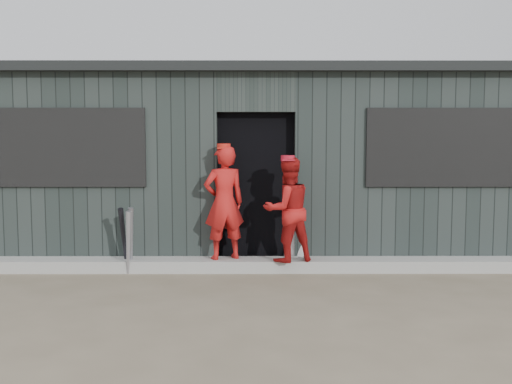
{
  "coord_description": "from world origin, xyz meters",
  "views": [
    {
      "loc": [
        -0.02,
        -5.25,
        1.64
      ],
      "look_at": [
        0.0,
        1.8,
        1.0
      ],
      "focal_mm": 40.0,
      "sensor_mm": 36.0,
      "label": 1
    }
  ],
  "objects_px": {
    "bat_mid": "(131,240)",
    "dugout": "(256,163)",
    "bat_right": "(124,240)",
    "player_grey_back": "(301,218)",
    "bat_left": "(128,243)",
    "player_red_right": "(288,210)",
    "player_red_left": "(224,203)"
  },
  "relations": [
    {
      "from": "player_red_left",
      "to": "bat_mid",
      "type": "bearing_deg",
      "value": -15.51
    },
    {
      "from": "bat_left",
      "to": "bat_right",
      "type": "bearing_deg",
      "value": 119.38
    },
    {
      "from": "bat_mid",
      "to": "bat_right",
      "type": "xyz_separation_m",
      "value": [
        -0.09,
        0.0,
        -0.0
      ]
    },
    {
      "from": "bat_left",
      "to": "player_red_right",
      "type": "distance_m",
      "value": 1.98
    },
    {
      "from": "bat_mid",
      "to": "player_grey_back",
      "type": "distance_m",
      "value": 2.2
    },
    {
      "from": "bat_right",
      "to": "bat_mid",
      "type": "bearing_deg",
      "value": -1.78
    },
    {
      "from": "player_grey_back",
      "to": "dugout",
      "type": "height_order",
      "value": "dugout"
    },
    {
      "from": "bat_mid",
      "to": "player_grey_back",
      "type": "xyz_separation_m",
      "value": [
        2.15,
        0.43,
        0.21
      ]
    },
    {
      "from": "bat_left",
      "to": "player_red_right",
      "type": "xyz_separation_m",
      "value": [
        1.94,
        0.11,
        0.39
      ]
    },
    {
      "from": "bat_left",
      "to": "bat_mid",
      "type": "relative_size",
      "value": 0.96
    },
    {
      "from": "player_red_right",
      "to": "bat_left",
      "type": "bearing_deg",
      "value": -18.82
    },
    {
      "from": "bat_right",
      "to": "player_red_left",
      "type": "relative_size",
      "value": 0.59
    },
    {
      "from": "bat_mid",
      "to": "player_red_right",
      "type": "distance_m",
      "value": 1.98
    },
    {
      "from": "bat_right",
      "to": "player_grey_back",
      "type": "distance_m",
      "value": 2.29
    },
    {
      "from": "bat_right",
      "to": "player_red_right",
      "type": "relative_size",
      "value": 0.66
    },
    {
      "from": "player_red_right",
      "to": "player_grey_back",
      "type": "bearing_deg",
      "value": -135.62
    },
    {
      "from": "bat_left",
      "to": "bat_mid",
      "type": "distance_m",
      "value": 0.16
    },
    {
      "from": "player_red_right",
      "to": "player_grey_back",
      "type": "height_order",
      "value": "player_red_right"
    },
    {
      "from": "bat_mid",
      "to": "player_red_right",
      "type": "relative_size",
      "value": 0.65
    },
    {
      "from": "bat_left",
      "to": "dugout",
      "type": "distance_m",
      "value": 2.63
    },
    {
      "from": "bat_left",
      "to": "player_grey_back",
      "type": "distance_m",
      "value": 2.24
    },
    {
      "from": "player_red_left",
      "to": "player_grey_back",
      "type": "height_order",
      "value": "player_red_left"
    },
    {
      "from": "bat_right",
      "to": "player_red_left",
      "type": "height_order",
      "value": "player_red_left"
    },
    {
      "from": "bat_right",
      "to": "player_grey_back",
      "type": "relative_size",
      "value": 0.68
    },
    {
      "from": "bat_left",
      "to": "dugout",
      "type": "bearing_deg",
      "value": 51.09
    },
    {
      "from": "bat_left",
      "to": "bat_right",
      "type": "relative_size",
      "value": 0.95
    },
    {
      "from": "bat_mid",
      "to": "player_red_left",
      "type": "bearing_deg",
      "value": 5.08
    },
    {
      "from": "bat_mid",
      "to": "bat_right",
      "type": "bearing_deg",
      "value": 178.22
    },
    {
      "from": "bat_right",
      "to": "dugout",
      "type": "bearing_deg",
      "value": 47.02
    },
    {
      "from": "player_red_right",
      "to": "player_red_left",
      "type": "bearing_deg",
      "value": -32.78
    },
    {
      "from": "bat_mid",
      "to": "dugout",
      "type": "distance_m",
      "value": 2.51
    },
    {
      "from": "bat_left",
      "to": "dugout",
      "type": "relative_size",
      "value": 0.1
    }
  ]
}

